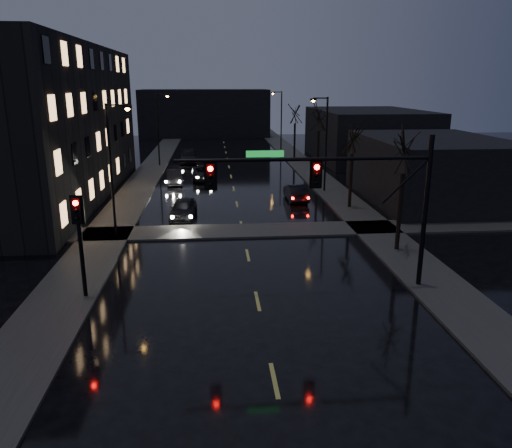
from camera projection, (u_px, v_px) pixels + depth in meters
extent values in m
plane|color=black|center=(283.00, 421.00, 13.95)|extent=(160.00, 160.00, 0.00)
cube|color=#2D2D2B|center=(142.00, 183.00, 46.77)|extent=(3.00, 140.00, 0.12)
cube|color=#2D2D2B|center=(320.00, 180.00, 48.18)|extent=(3.00, 140.00, 0.12)
cube|color=#2D2D2B|center=(243.00, 231.00, 31.66)|extent=(40.00, 3.00, 0.12)
cube|color=black|center=(27.00, 123.00, 39.69)|extent=(12.00, 30.00, 12.00)
cube|color=black|center=(432.00, 170.00, 39.47)|extent=(10.00, 14.00, 5.00)
cube|color=black|center=(367.00, 135.00, 60.55)|extent=(12.00, 18.00, 6.00)
cube|color=black|center=(205.00, 113.00, 87.36)|extent=(22.00, 10.00, 8.00)
cylinder|color=black|center=(425.00, 213.00, 22.25)|extent=(0.22, 0.22, 7.00)
cylinder|color=black|center=(305.00, 159.00, 21.11)|extent=(11.00, 0.16, 0.16)
cylinder|color=black|center=(406.00, 181.00, 21.76)|extent=(2.05, 0.10, 2.05)
cube|color=#0C591E|center=(265.00, 154.00, 20.90)|extent=(1.60, 0.04, 0.28)
cube|color=black|center=(211.00, 176.00, 20.95)|extent=(0.35, 0.28, 1.05)
sphere|color=#FF0705|center=(210.00, 169.00, 20.71)|extent=(0.22, 0.22, 0.22)
cube|color=black|center=(316.00, 174.00, 21.33)|extent=(0.35, 0.28, 1.05)
sphere|color=#FF0705|center=(317.00, 167.00, 21.08)|extent=(0.22, 0.22, 0.22)
cylinder|color=black|center=(81.00, 251.00, 21.35)|extent=(0.18, 0.18, 4.40)
cube|color=black|center=(77.00, 210.00, 20.86)|extent=(0.35, 0.28, 1.05)
sphere|color=#FF0705|center=(75.00, 203.00, 20.61)|extent=(0.22, 0.22, 0.22)
cylinder|color=black|center=(399.00, 213.00, 27.46)|extent=(0.24, 0.24, 4.40)
cylinder|color=black|center=(351.00, 181.00, 37.08)|extent=(0.24, 0.24, 4.12)
cylinder|color=black|center=(318.00, 155.00, 48.51)|extent=(0.24, 0.24, 4.68)
cylinder|color=black|center=(295.00, 141.00, 61.98)|extent=(0.24, 0.24, 4.29)
cylinder|color=black|center=(111.00, 173.00, 29.46)|extent=(0.16, 0.16, 8.00)
cylinder|color=black|center=(116.00, 105.00, 28.44)|extent=(1.20, 0.10, 0.10)
cube|color=black|center=(127.00, 107.00, 28.52)|extent=(0.50, 0.25, 0.15)
sphere|color=orange|center=(127.00, 109.00, 28.55)|extent=(0.28, 0.28, 0.28)
cylinder|color=black|center=(158.00, 131.00, 55.33)|extent=(0.16, 0.16, 8.00)
cylinder|color=black|center=(162.00, 94.00, 54.32)|extent=(1.20, 0.10, 0.10)
cube|color=black|center=(167.00, 95.00, 54.39)|extent=(0.50, 0.25, 0.15)
sphere|color=orange|center=(167.00, 96.00, 54.42)|extent=(0.28, 0.28, 0.28)
cylinder|color=black|center=(326.00, 145.00, 42.26)|extent=(0.16, 0.16, 8.00)
cylinder|color=black|center=(321.00, 98.00, 41.14)|extent=(1.20, 0.10, 0.10)
cube|color=black|center=(313.00, 99.00, 41.12)|extent=(0.50, 0.25, 0.15)
sphere|color=orange|center=(313.00, 101.00, 41.15)|extent=(0.28, 0.28, 0.28)
cylinder|color=black|center=(281.00, 121.00, 69.09)|extent=(0.16, 0.16, 8.00)
cylinder|color=black|center=(277.00, 92.00, 67.97)|extent=(1.20, 0.10, 0.10)
cube|color=black|center=(273.00, 93.00, 67.95)|extent=(0.50, 0.25, 0.15)
sphere|color=orange|center=(273.00, 94.00, 67.98)|extent=(0.28, 0.28, 0.28)
imported|color=black|center=(183.00, 208.00, 34.76)|extent=(1.97, 4.18, 1.38)
imported|color=black|center=(174.00, 177.00, 46.40)|extent=(1.75, 4.14, 1.33)
imported|color=black|center=(204.00, 173.00, 48.43)|extent=(2.45, 5.01, 1.37)
imported|color=black|center=(188.00, 157.00, 58.80)|extent=(2.21, 4.99, 1.42)
imported|color=black|center=(296.00, 192.00, 39.87)|extent=(1.53, 4.13, 1.35)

